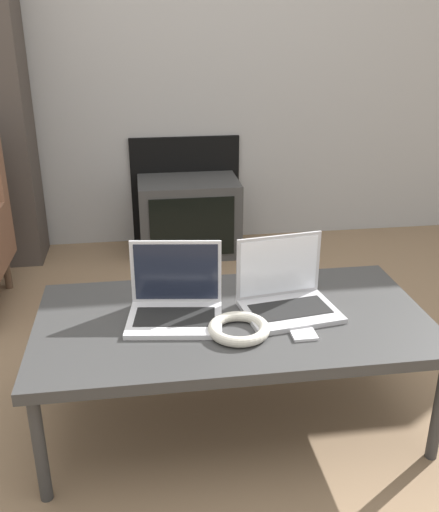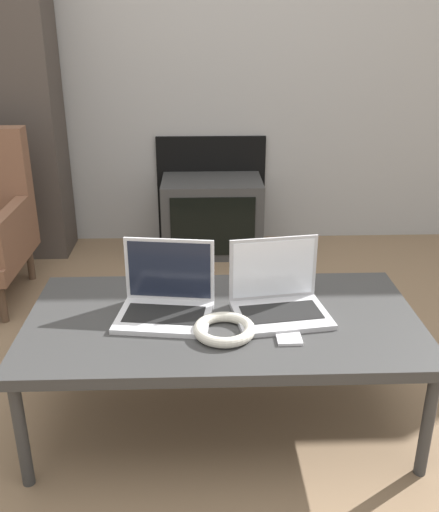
{
  "view_description": "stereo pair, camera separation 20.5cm",
  "coord_description": "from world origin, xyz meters",
  "px_view_note": "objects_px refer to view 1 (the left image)",
  "views": [
    {
      "loc": [
        -0.27,
        -1.35,
        1.26
      ],
      "look_at": [
        0.0,
        0.52,
        0.47
      ],
      "focal_mm": 40.0,
      "sensor_mm": 36.0,
      "label": 1
    },
    {
      "loc": [
        -0.07,
        -1.37,
        1.26
      ],
      "look_at": [
        0.0,
        0.52,
        0.47
      ],
      "focal_mm": 40.0,
      "sensor_mm": 36.0,
      "label": 2
    }
  ],
  "objects_px": {
    "laptop_left": "(175,301)",
    "headphones": "(239,329)",
    "tv": "(190,216)",
    "phone": "(301,330)",
    "laptop_right": "(286,294)"
  },
  "relations": [
    {
      "from": "headphones",
      "to": "tv",
      "type": "bearing_deg",
      "value": 89.84
    },
    {
      "from": "headphones",
      "to": "tv",
      "type": "height_order",
      "value": "tv"
    },
    {
      "from": "laptop_left",
      "to": "laptop_right",
      "type": "relative_size",
      "value": 0.99
    },
    {
      "from": "laptop_right",
      "to": "tv",
      "type": "xyz_separation_m",
      "value": [
        -0.17,
        1.49,
        -0.22
      ]
    },
    {
      "from": "laptop_left",
      "to": "phone",
      "type": "xyz_separation_m",
      "value": [
        0.37,
        -0.15,
        -0.05
      ]
    },
    {
      "from": "laptop_right",
      "to": "phone",
      "type": "relative_size",
      "value": 2.55
    },
    {
      "from": "laptop_right",
      "to": "headphones",
      "type": "distance_m",
      "value": 0.23
    },
    {
      "from": "laptop_left",
      "to": "tv",
      "type": "xyz_separation_m",
      "value": [
        0.18,
        1.49,
        -0.22
      ]
    },
    {
      "from": "laptop_left",
      "to": "headphones",
      "type": "height_order",
      "value": "laptop_left"
    },
    {
      "from": "laptop_right",
      "to": "phone",
      "type": "distance_m",
      "value": 0.16
    },
    {
      "from": "phone",
      "to": "tv",
      "type": "xyz_separation_m",
      "value": [
        -0.18,
        1.64,
        -0.18
      ]
    },
    {
      "from": "phone",
      "to": "tv",
      "type": "distance_m",
      "value": 1.66
    },
    {
      "from": "headphones",
      "to": "phone",
      "type": "xyz_separation_m",
      "value": [
        0.19,
        -0.01,
        -0.01
      ]
    },
    {
      "from": "laptop_left",
      "to": "headphones",
      "type": "bearing_deg",
      "value": -30.25
    },
    {
      "from": "headphones",
      "to": "tv",
      "type": "distance_m",
      "value": 1.64
    }
  ]
}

